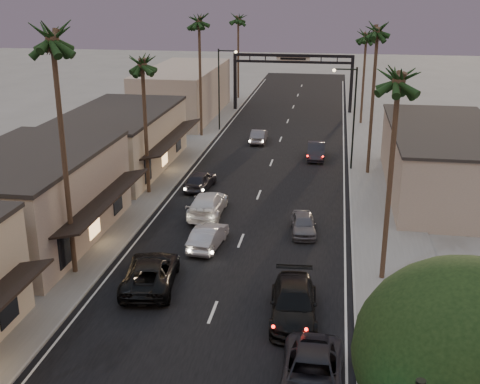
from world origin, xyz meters
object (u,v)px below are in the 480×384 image
(palm_ra, at_px, (399,72))
(oncoming_silver, at_px, (208,237))
(palm_lb, at_px, (51,31))
(palm_ld, at_px, (199,17))
(corner_tree, at_px, (471,365))
(curbside_near, at_px, (312,375))
(palm_lc, at_px, (142,58))
(palm_rb, at_px, (378,26))
(oncoming_pickup, at_px, (151,273))
(arch, at_px, (293,68))
(palm_rc, at_px, (367,32))
(streetlight_left, at_px, (221,83))
(palm_far, at_px, (238,16))
(curbside_black, at_px, (294,303))
(streetlight_right, at_px, (351,110))

(palm_ra, xyz_separation_m, oncoming_silver, (-10.47, 2.73, -10.73))
(palm_lb, distance_m, palm_ld, 33.01)
(corner_tree, height_order, curbside_near, corner_tree)
(palm_lc, xyz_separation_m, palm_ra, (17.20, -12.00, 0.97))
(palm_ld, xyz_separation_m, palm_rb, (17.20, -11.00, 0.00))
(oncoming_pickup, distance_m, curbside_near, 11.83)
(arch, bearing_deg, palm_rb, -71.70)
(palm_ra, bearing_deg, oncoming_pickup, -167.48)
(palm_rb, bearing_deg, palm_rc, 90.00)
(corner_tree, relative_size, arch, 0.58)
(palm_ld, bearing_deg, streetlight_left, 60.75)
(palm_rc, xyz_separation_m, palm_far, (-16.90, 14.00, 0.97))
(streetlight_left, height_order, curbside_black, streetlight_left)
(arch, height_order, palm_lb, palm_lb)
(palm_ra, height_order, oncoming_silver, palm_ra)
(palm_lc, distance_m, curbside_black, 23.20)
(streetlight_right, distance_m, palm_rc, 19.75)
(palm_ra, height_order, oncoming_pickup, palm_ra)
(arch, bearing_deg, oncoming_pickup, -94.55)
(corner_tree, relative_size, palm_rb, 0.62)
(palm_ld, relative_size, curbside_black, 2.54)
(arch, xyz_separation_m, palm_ra, (8.60, -46.00, 5.91))
(palm_rb, relative_size, oncoming_silver, 3.28)
(corner_tree, height_order, streetlight_right, streetlight_right)
(corner_tree, bearing_deg, curbside_black, 115.06)
(corner_tree, relative_size, palm_ld, 0.62)
(arch, relative_size, palm_ra, 1.15)
(streetlight_right, height_order, curbside_black, streetlight_right)
(oncoming_pickup, height_order, oncoming_silver, oncoming_pickup)
(arch, distance_m, palm_lc, 35.41)
(palm_lc, distance_m, oncoming_pickup, 18.27)
(palm_rc, bearing_deg, palm_rb, -90.00)
(corner_tree, bearing_deg, palm_rb, 91.37)
(palm_lb, relative_size, palm_ld, 1.07)
(streetlight_right, height_order, palm_lb, palm_lb)
(palm_rb, bearing_deg, corner_tree, -88.63)
(corner_tree, xyz_separation_m, palm_far, (-17.78, 70.55, 5.46))
(corner_tree, height_order, palm_lc, palm_lc)
(arch, height_order, streetlight_left, streetlight_left)
(palm_lc, distance_m, palm_rb, 19.07)
(palm_ra, bearing_deg, palm_lb, -173.37)
(palm_lb, height_order, palm_far, palm_lb)
(corner_tree, bearing_deg, oncoming_silver, 120.47)
(corner_tree, height_order, palm_rc, palm_rc)
(palm_lc, height_order, oncoming_silver, palm_lc)
(curbside_black, bearing_deg, palm_lb, 163.22)
(oncoming_pickup, bearing_deg, palm_lc, -79.84)
(arch, distance_m, oncoming_pickup, 49.15)
(arch, bearing_deg, streetlight_left, -119.97)
(palm_lc, bearing_deg, streetlight_right, 30.11)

